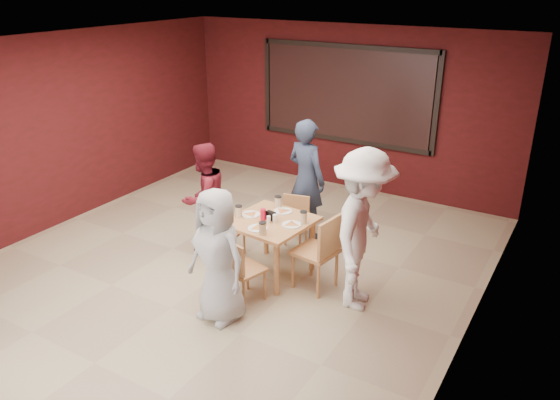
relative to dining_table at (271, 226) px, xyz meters
The scene contains 11 objects.
floor 0.87m from the dining_table, 164.49° to the right, with size 7.00×7.00×0.00m, color tan.
window_blinds 3.49m from the dining_table, 99.56° to the left, with size 3.00×0.02×1.50m, color black.
dining_table is the anchor object (origin of this frame).
chair_front 0.77m from the dining_table, 85.60° to the right, with size 0.48×0.48×0.80m.
chair_back 0.74m from the dining_table, 95.26° to the left, with size 0.44×0.44×0.77m.
chair_left 0.81m from the dining_table, behind, with size 0.43×0.43×0.79m.
chair_right 0.72m from the dining_table, ahead, with size 0.53×0.53×0.96m.
diner_front 1.12m from the dining_table, 88.37° to the right, with size 0.74×0.48×1.52m, color #ADADAD.
diner_back 1.22m from the dining_table, 97.04° to the left, with size 0.63×0.41×1.73m, color #2A344B.
diner_left 1.14m from the dining_table, behind, with size 0.73×0.57×1.51m, color maroon.
diner_right 1.27m from the dining_table, ahead, with size 1.20×0.69×1.86m, color white.
Camera 1 is at (3.79, -5.01, 3.53)m, focal length 35.00 mm.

